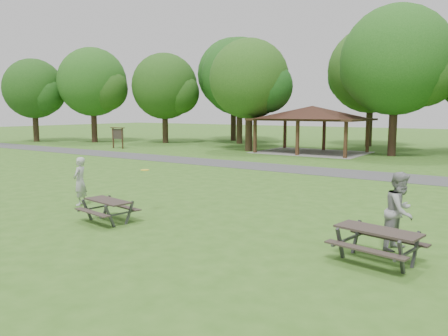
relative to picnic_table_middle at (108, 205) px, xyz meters
The scene contains 17 objects.
ground 0.71m from the picnic_table_middle, 38.00° to the left, with size 160.00×160.00×0.00m, color #36651D.
asphalt_path 14.31m from the picnic_table_middle, 88.51° to the left, with size 120.00×3.20×0.02m, color #444446.
pavilion 24.69m from the picnic_table_middle, 98.49° to the left, with size 8.60×7.01×3.76m.
notice_board 26.84m from the picnic_table_middle, 137.02° to the left, with size 1.60×0.30×1.88m.
tree_row_a 35.89m from the picnic_table_middle, 140.98° to the left, with size 7.56×7.20×9.97m.
tree_row_b 33.39m from the picnic_table_middle, 128.51° to the left, with size 7.14×6.80×9.28m.
tree_row_c 32.84m from the picnic_table_middle, 114.77° to the left, with size 8.19×7.80×10.67m.
tree_row_d 24.92m from the picnic_table_middle, 110.53° to the left, with size 6.93×6.60×9.27m.
tree_row_e 26.20m from the picnic_table_middle, 84.42° to the left, with size 8.40×8.00×11.02m.
tree_deep_a 37.33m from the picnic_table_middle, 116.73° to the left, with size 8.40×8.00×11.38m.
tree_deep_b 33.95m from the picnic_table_middle, 92.63° to the left, with size 8.40×8.00×11.13m.
tree_flank_left 39.03m from the picnic_table_middle, 150.07° to the left, with size 6.72×6.40×8.93m.
picnic_table_middle is the anchor object (origin of this frame).
picnic_table_far 7.83m from the picnic_table_middle, ahead, with size 2.05×1.76×0.79m.
frisbee_in_flight 1.70m from the picnic_table_middle, 80.48° to the left, with size 0.34×0.34×0.02m.
frisbee_thrower 2.94m from the picnic_table_middle, 158.02° to the left, with size 0.63×0.42×1.74m, color #ACACAF.
frisbee_catcher 8.27m from the picnic_table_middle, 15.22° to the left, with size 0.94×0.73×1.93m, color #949496.
Camera 1 is at (9.85, -9.09, 3.39)m, focal length 35.00 mm.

